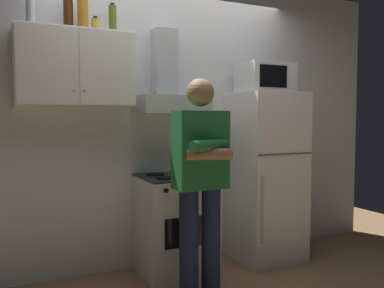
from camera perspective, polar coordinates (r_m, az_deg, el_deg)
The scene contains 14 objects.
ground_plane at distance 3.53m, azimuth 0.00°, elevation -18.97°, with size 7.00×7.00×0.00m, color olive.
back_wall_tiled at distance 3.81m, azimuth -3.86°, elevation 3.50°, with size 4.80×0.10×2.70m, color white.
upper_cabinet at distance 3.39m, azimuth -16.14°, elevation 10.14°, with size 0.90×0.37×0.60m.
stove_oven at distance 3.59m, azimuth -2.47°, elevation -11.30°, with size 0.60×0.62×0.87m.
range_hood at distance 3.60m, azimuth -3.31°, elevation 7.45°, with size 0.60×0.44×0.75m.
refrigerator at distance 3.98m, azimuth 10.28°, elevation -4.50°, with size 0.60×0.62×1.60m.
microwave at distance 3.97m, azimuth 10.27°, elevation 9.09°, with size 0.48×0.37×0.28m.
person_standing at distance 2.93m, azimuth 1.21°, elevation -5.31°, with size 0.38×0.33×1.64m.
cooking_pot at distance 3.44m, azimuth 0.28°, elevation -3.57°, with size 0.31×0.21×0.10m.
bottle_vodka_clear at distance 3.45m, azimuth -21.76°, elevation 17.51°, with size 0.07×0.07×0.31m.
bottle_rum_dark at distance 3.49m, azimuth -17.00°, elevation 16.99°, with size 0.08×0.08×0.26m.
bottle_spice_jar at distance 3.49m, azimuth -13.42°, elevation 15.93°, with size 0.06×0.06×0.13m.
bottle_olive_oil at distance 3.56m, azimuth -11.11°, elevation 16.78°, with size 0.06×0.06×0.25m.
bottle_liquor_amber at distance 3.48m, azimuth -15.11°, elevation 17.46°, with size 0.08×0.08×0.30m.
Camera 1 is at (-1.39, -2.95, 1.35)m, focal length 37.93 mm.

